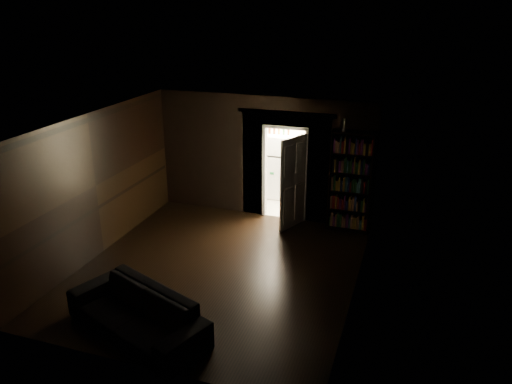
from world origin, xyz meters
TOP-DOWN VIEW (x-y plane):
  - ground at (0.00, 0.00)m, footprint 5.50×5.50m
  - room_walls at (-0.01, 1.07)m, footprint 5.02×5.61m
  - kitchen_alcove at (0.50, 3.87)m, footprint 2.20×1.80m
  - sofa at (-0.44, -2.10)m, footprint 2.56×1.80m
  - bookshelf at (2.00, 2.59)m, footprint 0.95×0.66m
  - refrigerator at (0.09, 4.03)m, footprint 0.89×0.85m
  - door at (0.80, 2.34)m, footprint 0.38×0.80m
  - figurine at (1.79, 2.59)m, footprint 0.11×0.11m
  - bottles at (0.01, 3.93)m, footprint 0.65×0.21m

SIDE VIEW (x-z plane):
  - ground at x=0.00m, z-range 0.00..0.00m
  - sofa at x=-0.44m, z-range 0.00..0.90m
  - refrigerator at x=0.09m, z-range 0.00..1.65m
  - door at x=0.80m, z-range 0.00..2.05m
  - bookshelf at x=2.00m, z-range 0.00..2.20m
  - kitchen_alcove at x=0.50m, z-range -0.09..2.51m
  - room_walls at x=-0.01m, z-range 0.26..3.10m
  - bottles at x=0.01m, z-range 1.65..1.91m
  - figurine at x=1.79m, z-range 2.20..2.46m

